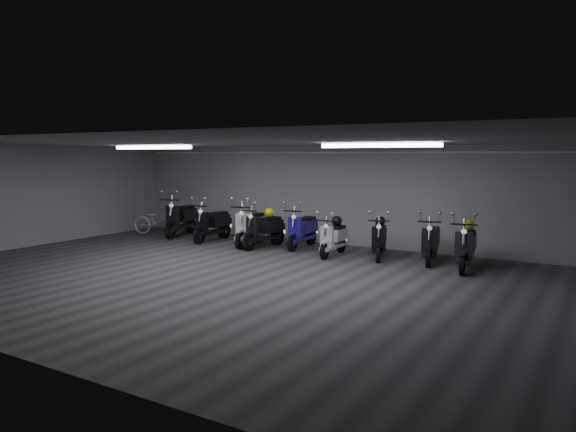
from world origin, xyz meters
The scene contains 21 objects.
floor centered at (0.00, 0.00, -0.01)m, with size 14.00×10.00×0.01m, color #323234.
ceiling centered at (0.00, 0.00, 2.80)m, with size 14.00×10.00×0.01m, color gray.
back_wall centered at (0.00, 5.00, 1.40)m, with size 14.00×0.01×2.80m, color #969698.
left_wall centered at (-7.00, 0.00, 1.40)m, with size 0.01×10.00×2.80m, color #969698.
fluor_strip_left centered at (-3.00, 1.00, 2.74)m, with size 2.40×0.18×0.08m, color white.
fluor_strip_right centered at (3.00, 1.00, 2.74)m, with size 2.40×0.18×0.08m, color white.
conduit centered at (0.00, 4.92, 2.62)m, with size 0.05×0.05×13.60m, color white.
scooter_0 centered at (-4.70, 3.82, 0.75)m, with size 0.67×2.00×1.49m, color black, non-canonical shape.
scooter_1 centered at (-3.21, 3.53, 0.68)m, with size 0.61×1.84×1.37m, color black, non-canonical shape.
scooter_2 centered at (-1.81, 3.50, 0.71)m, with size 0.64×1.91×1.42m, color silver, non-canonical shape.
scooter_3 centered at (-1.27, 3.36, 0.67)m, with size 0.60×1.80×1.34m, color black, non-canonical shape.
scooter_4 centered at (-0.34, 3.87, 0.67)m, with size 0.60×1.80×1.34m, color navy, non-canonical shape.
scooter_6 centered at (0.88, 3.32, 0.59)m, with size 0.53×1.59×1.19m, color silver, non-canonical shape.
scooter_7 centered at (2.01, 3.61, 0.62)m, with size 0.56×1.67×1.24m, color black, non-canonical shape.
scooter_8 centered at (3.26, 3.73, 0.65)m, with size 0.58×1.75×1.30m, color black, non-canonical shape.
scooter_9 centered at (4.16, 3.34, 0.68)m, with size 0.61×1.82×1.35m, color black, non-canonical shape.
bicycle centered at (-5.59, 3.75, 0.55)m, with size 0.60×1.70×1.10m, color white.
helmet_0 centered at (-1.24, 3.61, 0.96)m, with size 0.26×0.26×0.26m, color #DDF50E.
helmet_1 centered at (1.94, 3.83, 0.90)m, with size 0.25×0.25×0.25m, color black.
helmet_2 centered at (4.13, 3.59, 0.97)m, with size 0.27×0.27×0.27m, color #BDA00B.
helmet_3 centered at (0.87, 3.54, 0.87)m, with size 0.27×0.27×0.27m, color black.
Camera 1 is at (6.95, -8.90, 2.57)m, focal length 33.87 mm.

